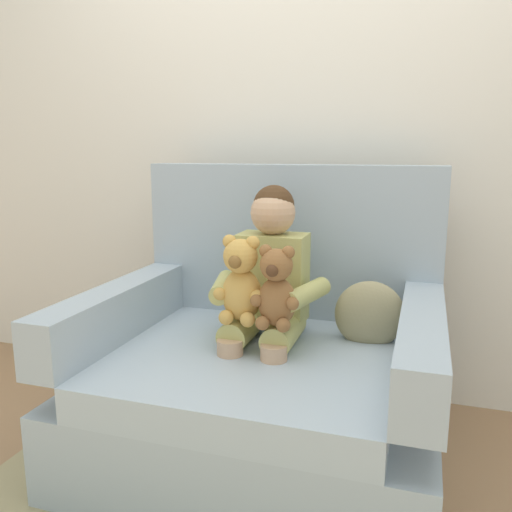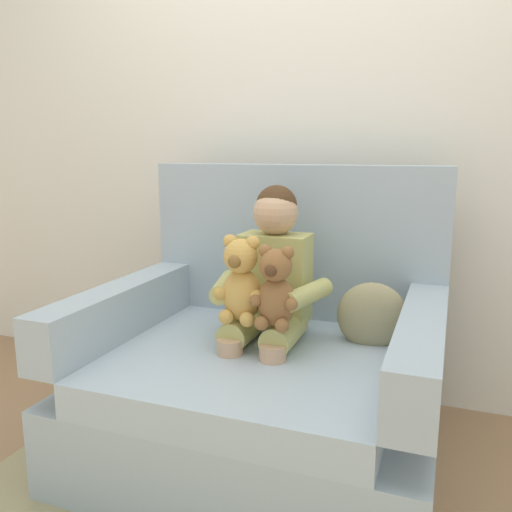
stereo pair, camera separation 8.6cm
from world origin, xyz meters
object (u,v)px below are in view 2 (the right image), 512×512
(plush_brown, at_px, (276,290))
(throw_pillow, at_px, (372,317))
(armchair, at_px, (266,372))
(plush_honey, at_px, (241,282))
(seated_child, at_px, (270,285))

(plush_brown, distance_m, throw_pillow, 0.42)
(throw_pillow, bearing_deg, plush_brown, -137.51)
(armchair, relative_size, plush_brown, 4.38)
(throw_pillow, bearing_deg, plush_honey, -149.80)
(seated_child, height_order, plush_honey, seated_child)
(plush_brown, bearing_deg, plush_honey, 165.01)
(armchair, distance_m, throw_pillow, 0.45)
(seated_child, distance_m, plush_honey, 0.16)
(armchair, bearing_deg, seated_child, 88.29)
(armchair, height_order, plush_honey, armchair)
(armchair, xyz_separation_m, plush_brown, (0.08, -0.13, 0.36))
(armchair, height_order, seated_child, armchair)
(armchair, height_order, throw_pillow, armchair)
(throw_pillow, bearing_deg, armchair, -159.48)
(armchair, distance_m, plush_brown, 0.39)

